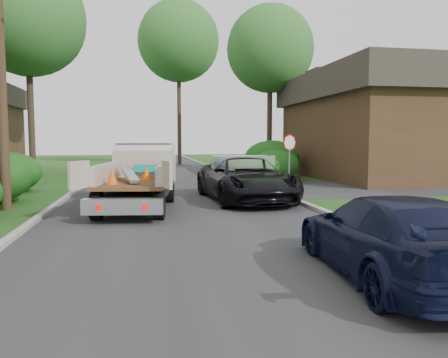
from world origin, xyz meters
name	(u,v)px	position (x,y,z in m)	size (l,w,h in m)	color
ground	(199,237)	(0.00, 0.00, 0.00)	(120.00, 120.00, 0.00)	#1B4C15
road	(171,189)	(0.00, 10.00, 0.00)	(8.00, 90.00, 0.02)	#28282B
side_street	(425,186)	(12.00, 9.00, 0.01)	(16.00, 7.00, 0.02)	#28282B
curb_left	(77,190)	(-4.10, 10.00, 0.06)	(0.20, 90.00, 0.12)	#9E9E99
curb_right	(259,186)	(4.10, 10.00, 0.06)	(0.20, 90.00, 0.12)	#9E9E99
stop_sign	(289,150)	(5.20, 9.00, 1.78)	(0.71, 0.32, 2.48)	slate
utility_pole	(0,42)	(-5.48, 4.98, 5.17)	(2.42, 1.25, 10.00)	#382619
house_right	(388,124)	(13.00, 14.00, 3.16)	(9.72, 12.96, 6.20)	#3D2A19
hedge_left_c	(9,172)	(-6.80, 10.00, 0.85)	(2.60, 2.60, 1.70)	#13440F
hedge_right_a	(275,165)	(5.80, 13.00, 0.85)	(2.60, 2.60, 1.70)	#13440F
hedge_right_b	(272,158)	(6.50, 16.00, 1.10)	(3.38, 3.38, 2.21)	#13440F
tree_left_far	(27,19)	(-7.50, 17.00, 8.98)	(6.40, 6.40, 12.20)	#2D2119
tree_right_far	(270,49)	(7.50, 20.00, 8.48)	(6.00, 6.00, 11.50)	#2D2119
tree_center_far	(179,41)	(2.00, 30.00, 10.98)	(7.20, 7.20, 14.60)	#2D2119
flatbed_truck	(142,172)	(-1.28, 5.11, 1.14)	(3.04, 5.78, 2.09)	black
black_pickup	(245,179)	(2.40, 5.65, 0.80)	(2.66, 5.76, 1.60)	black
navy_suv	(391,237)	(2.60, -3.49, 0.67)	(1.88, 4.62, 1.34)	black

